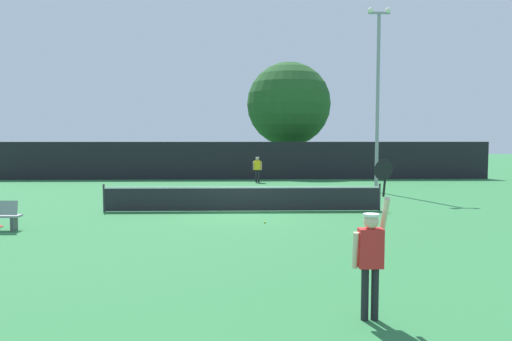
# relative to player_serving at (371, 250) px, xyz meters

# --- Properties ---
(ground_plane) EXTENTS (120.00, 120.00, 0.00)m
(ground_plane) POSITION_rel_player_serving_xyz_m (-2.03, 11.28, -1.13)
(ground_plane) COLOR #2D723D
(tennis_net) EXTENTS (10.78, 0.08, 1.07)m
(tennis_net) POSITION_rel_player_serving_xyz_m (-2.03, 11.28, -0.62)
(tennis_net) COLOR #232328
(tennis_net) RESTS_ON ground
(perimeter_fence) EXTENTS (33.57, 0.12, 2.54)m
(perimeter_fence) POSITION_rel_player_serving_xyz_m (-2.03, 25.38, 0.14)
(perimeter_fence) COLOR black
(perimeter_fence) RESTS_ON ground
(player_serving) EXTENTS (0.68, 0.40, 2.55)m
(player_serving) POSITION_rel_player_serving_xyz_m (0.00, 0.00, 0.00)
(player_serving) COLOR red
(player_serving) RESTS_ON ground
(player_receiving) EXTENTS (0.57, 0.24, 1.60)m
(player_receiving) POSITION_rel_player_serving_xyz_m (-1.11, 23.15, -0.15)
(player_receiving) COLOR yellow
(player_receiving) RESTS_ON ground
(tennis_ball) EXTENTS (0.07, 0.07, 0.07)m
(tennis_ball) POSITION_rel_player_serving_xyz_m (-1.29, 8.63, -1.09)
(tennis_ball) COLOR #CCE033
(tennis_ball) RESTS_ON ground
(light_pole) EXTENTS (1.18, 0.28, 9.45)m
(light_pole) POSITION_rel_player_serving_xyz_m (4.94, 17.64, 4.18)
(light_pole) COLOR gray
(light_pole) RESTS_ON ground
(large_tree) EXTENTS (6.42, 6.42, 8.59)m
(large_tree) POSITION_rel_player_serving_xyz_m (1.51, 30.16, 4.24)
(large_tree) COLOR brown
(large_tree) RESTS_ON ground
(parked_car_near) EXTENTS (1.96, 4.23, 1.69)m
(parked_car_near) POSITION_rel_player_serving_xyz_m (-9.62, 30.44, -0.35)
(parked_car_near) COLOR black
(parked_car_near) RESTS_ON ground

